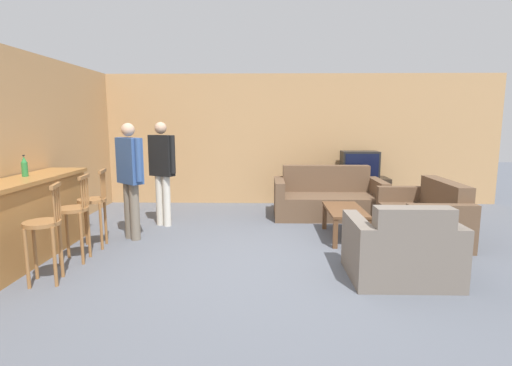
{
  "coord_description": "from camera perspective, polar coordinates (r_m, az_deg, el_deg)",
  "views": [
    {
      "loc": [
        0.02,
        -4.48,
        1.68
      ],
      "look_at": [
        -0.1,
        0.84,
        0.85
      ],
      "focal_mm": 28.0,
      "sensor_mm": 36.0,
      "label": 1
    }
  ],
  "objects": [
    {
      "name": "person_by_window",
      "position": [
        6.52,
        -13.28,
        2.18
      ],
      "size": [
        0.48,
        0.32,
        1.66
      ],
      "color": "silver",
      "rests_on": "ground_plane"
    },
    {
      "name": "wall_back",
      "position": [
        8.11,
        1.16,
        6.19
      ],
      "size": [
        9.4,
        0.08,
        2.6
      ],
      "color": "tan",
      "rests_on": "ground_plane"
    },
    {
      "name": "couch_far",
      "position": [
        7.18,
        10.21,
        -2.32
      ],
      "size": [
        1.89,
        0.95,
        0.88
      ],
      "color": "brown",
      "rests_on": "ground_plane"
    },
    {
      "name": "ground_plane",
      "position": [
        4.79,
        1.01,
        -11.68
      ],
      "size": [
        24.0,
        24.0,
        0.0
      ],
      "primitive_type": "plane",
      "color": "#565B66"
    },
    {
      "name": "wall_left",
      "position": [
        6.63,
        -27.76,
        4.57
      ],
      "size": [
        0.08,
        8.62,
        2.6
      ],
      "color": "tan",
      "rests_on": "ground_plane"
    },
    {
      "name": "bar_chair_far",
      "position": [
        5.72,
        -22.21,
        -3.13
      ],
      "size": [
        0.42,
        0.42,
        1.05
      ],
      "color": "#996638",
      "rests_on": "ground_plane"
    },
    {
      "name": "bar_chair_mid",
      "position": [
        5.24,
        -24.54,
        -4.32
      ],
      "size": [
        0.4,
        0.4,
        1.05
      ],
      "color": "#996638",
      "rests_on": "ground_plane"
    },
    {
      "name": "bottle",
      "position": [
        5.65,
        -30.17,
        2.02
      ],
      "size": [
        0.07,
        0.07,
        0.27
      ],
      "color": "#2D7F3D",
      "rests_on": "bar_counter"
    },
    {
      "name": "armchair_near",
      "position": [
        4.57,
        20.04,
        -9.22
      ],
      "size": [
        1.08,
        0.9,
        0.85
      ],
      "color": "#70665B",
      "rests_on": "ground_plane"
    },
    {
      "name": "bar_counter",
      "position": [
        5.51,
        -30.32,
        -4.67
      ],
      "size": [
        0.55,
        2.37,
        1.0
      ],
      "color": "#A87038",
      "rests_on": "ground_plane"
    },
    {
      "name": "tv",
      "position": [
        8.0,
        14.57,
        2.58
      ],
      "size": [
        0.7,
        0.41,
        0.51
      ],
      "color": "black",
      "rests_on": "tv_unit"
    },
    {
      "name": "bar_chair_near",
      "position": [
        4.68,
        -28.01,
        -6.09
      ],
      "size": [
        0.44,
        0.44,
        1.05
      ],
      "color": "#996638",
      "rests_on": "ground_plane"
    },
    {
      "name": "loveseat_right",
      "position": [
        6.25,
        22.86,
        -4.61
      ],
      "size": [
        0.87,
        1.55,
        0.84
      ],
      "color": "brown",
      "rests_on": "ground_plane"
    },
    {
      "name": "coffee_table",
      "position": [
        5.89,
        12.58,
        -4.23
      ],
      "size": [
        0.51,
        1.05,
        0.44
      ],
      "color": "brown",
      "rests_on": "ground_plane"
    },
    {
      "name": "tv_unit",
      "position": [
        8.08,
        14.42,
        -1.29
      ],
      "size": [
        1.13,
        0.52,
        0.59
      ],
      "color": "#2D2319",
      "rests_on": "ground_plane"
    },
    {
      "name": "person_by_counter",
      "position": [
        5.88,
        -17.55,
        1.17
      ],
      "size": [
        0.45,
        0.42,
        1.65
      ],
      "color": "#756B5B",
      "rests_on": "ground_plane"
    }
  ]
}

